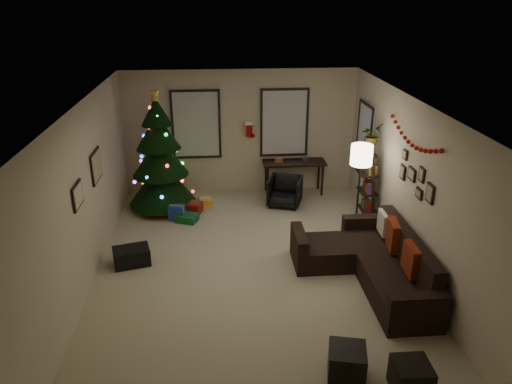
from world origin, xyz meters
TOP-DOWN VIEW (x-y plane):
  - floor at (0.00, 0.00)m, footprint 7.00×7.00m
  - ceiling at (0.00, 0.00)m, footprint 7.00×7.00m
  - wall_back at (0.00, 3.50)m, footprint 5.00×0.00m
  - wall_front at (0.00, -3.50)m, footprint 5.00×0.00m
  - wall_left at (-2.50, 0.00)m, footprint 0.00×7.00m
  - wall_right at (2.50, 0.00)m, footprint 0.00×7.00m
  - window_back_left at (-0.95, 3.47)m, footprint 1.05×0.06m
  - window_back_right at (0.95, 3.47)m, footprint 1.05×0.06m
  - window_right_wall at (2.47, 2.55)m, footprint 0.06×0.90m
  - christmas_tree at (-1.67, 2.63)m, footprint 1.36×1.36m
  - presents at (-1.30, 2.29)m, footprint 1.50×1.00m
  - sofa at (1.86, -0.32)m, footprint 1.74×2.54m
  - pillow_red_a at (2.21, -0.87)m, footprint 0.13×0.44m
  - pillow_red_b at (2.21, -0.11)m, footprint 0.19×0.48m
  - pillow_cream at (2.21, 0.33)m, footprint 0.13×0.38m
  - ottoman_near at (0.92, -2.36)m, footprint 0.51×0.51m
  - ottoman_far at (1.58, -2.64)m, footprint 0.41×0.41m
  - desk at (1.16, 3.22)m, footprint 1.37×0.49m
  - desk_chair at (0.87, 2.57)m, footprint 0.75×0.73m
  - bookshelf at (2.30, 1.53)m, footprint 0.30×0.50m
  - potted_plant at (2.30, 1.63)m, footprint 0.64×0.64m
  - floor_lamp at (1.95, 1.02)m, footprint 0.38×0.38m
  - art_map at (-2.48, 0.89)m, footprint 0.04×0.60m
  - art_abstract at (-2.48, -0.29)m, footprint 0.04×0.45m
  - gallery at (2.48, -0.07)m, footprint 0.03×1.25m
  - garland at (2.45, 0.15)m, footprint 0.08×1.90m
  - stocking_left at (-0.14, 3.59)m, footprint 0.20×0.05m
  - stocking_right at (0.19, 3.37)m, footprint 0.20×0.05m
  - storage_bin at (-1.98, 0.42)m, footprint 0.66×0.52m

SIDE VIEW (x-z plane):
  - floor at x=0.00m, z-range 0.00..0.00m
  - presents at x=-1.30m, z-range -0.03..0.27m
  - storage_bin at x=-1.98m, z-range 0.00..0.29m
  - ottoman_far at x=1.58m, z-range 0.00..0.38m
  - ottoman_near at x=0.92m, z-range 0.00..0.40m
  - sofa at x=1.86m, z-range -0.15..0.69m
  - desk_chair at x=0.87m, z-range 0.00..0.62m
  - pillow_cream at x=2.21m, z-range 0.44..0.82m
  - pillow_red_a at x=2.21m, z-range 0.42..0.86m
  - pillow_red_b at x=2.21m, z-range 0.41..0.87m
  - desk at x=1.16m, z-range 0.28..1.02m
  - bookshelf at x=2.30m, z-range -0.03..1.65m
  - christmas_tree at x=-1.67m, z-range -0.22..2.31m
  - wall_left at x=-2.50m, z-range -2.15..4.85m
  - wall_right at x=2.50m, z-range -2.15..4.85m
  - wall_back at x=0.00m, z-range -1.15..3.85m
  - wall_front at x=0.00m, z-range -1.15..3.85m
  - stocking_left at x=-0.14m, z-range 1.25..1.61m
  - stocking_right at x=0.19m, z-range 1.27..1.63m
  - floor_lamp at x=1.95m, z-range 0.60..2.37m
  - window_right_wall at x=2.47m, z-range 0.85..2.15m
  - window_back_left at x=-0.95m, z-range 0.80..2.30m
  - window_back_right at x=0.95m, z-range 0.80..2.30m
  - art_abstract at x=-2.48m, z-range 1.38..1.73m
  - gallery at x=2.48m, z-range 1.30..1.84m
  - art_map at x=-2.48m, z-range 1.32..1.82m
  - potted_plant at x=2.30m, z-range 1.56..2.10m
  - garland at x=2.45m, z-range 2.00..2.30m
  - ceiling at x=0.00m, z-range 2.70..2.70m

